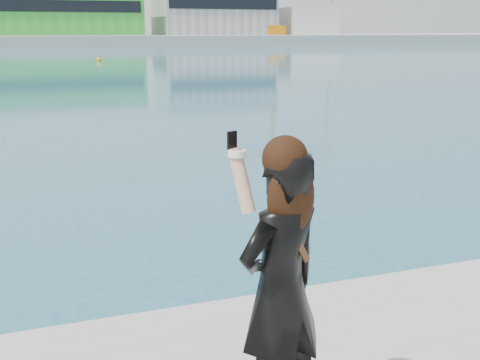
# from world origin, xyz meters

# --- Properties ---
(far_quay) EXTENTS (320.00, 40.00, 2.00)m
(far_quay) POSITION_xyz_m (0.00, 130.00, 1.00)
(far_quay) COLOR #9E9E99
(far_quay) RESTS_ON ground
(warehouse_green) EXTENTS (30.60, 16.36, 10.50)m
(warehouse_green) POSITION_xyz_m (8.00, 127.98, 7.26)
(warehouse_green) COLOR green
(warehouse_green) RESTS_ON far_quay
(warehouse_grey_right) EXTENTS (25.50, 15.35, 12.50)m
(warehouse_grey_right) POSITION_xyz_m (40.00, 127.98, 8.26)
(warehouse_grey_right) COLOR gray
(warehouse_grey_right) RESTS_ON far_quay
(ancillary_shed) EXTENTS (12.00, 10.00, 6.00)m
(ancillary_shed) POSITION_xyz_m (62.00, 126.00, 5.00)
(ancillary_shed) COLOR silver
(ancillary_shed) RESTS_ON far_quay
(flagpole_right) EXTENTS (1.28, 0.16, 8.00)m
(flagpole_right) POSITION_xyz_m (22.09, 121.00, 6.54)
(flagpole_right) COLOR silver
(flagpole_right) RESTS_ON far_quay
(buoy_near) EXTENTS (0.50, 0.50, 0.50)m
(buoy_near) POSITION_xyz_m (6.10, 60.06, 0.00)
(buoy_near) COLOR #FFB50D
(buoy_near) RESTS_ON ground
(woman) EXTENTS (0.73, 0.61, 1.82)m
(woman) POSITION_xyz_m (-0.42, -0.72, 1.72)
(woman) COLOR black
(woman) RESTS_ON near_quay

